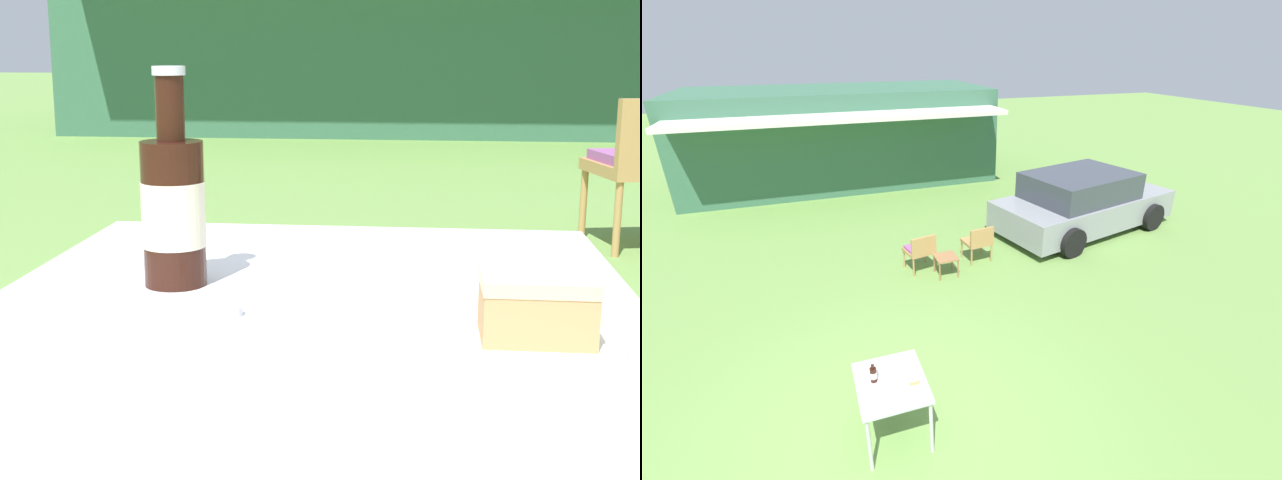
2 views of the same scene
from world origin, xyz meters
The scene contains 6 objects.
cabin_building centered at (0.60, 10.66, 1.41)m, with size 9.00×5.27×2.80m.
patio_table centered at (0.00, 0.00, 0.66)m, with size 0.72×0.86×0.74m.
cake_on_plate centered at (0.21, -0.12, 0.76)m, with size 0.22×0.22×0.07m.
cola_bottle_near centered at (-0.17, 0.07, 0.83)m, with size 0.07×0.07×0.25m.
fork centered at (0.13, -0.10, 0.74)m, with size 0.16×0.06×0.01m.
loose_bottle_cap centered at (-0.08, -0.05, 0.74)m, with size 0.03×0.03×0.01m.
Camera 1 is at (0.11, -0.92, 1.01)m, focal length 50.00 mm.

